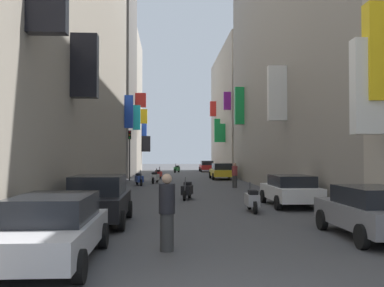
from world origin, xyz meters
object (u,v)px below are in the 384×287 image
Objects in this scene: parked_car_grey at (371,211)px; pedestrian_crossing at (235,175)px; scooter_black at (187,190)px; pedestrian_near_left at (167,212)px; parked_car_yellow at (222,171)px; parked_car_red at (207,166)px; parked_car_black at (98,199)px; scooter_blue at (139,179)px; parked_car_silver at (52,227)px; scooter_silver at (252,200)px; parked_car_white at (290,190)px; traffic_light_near_corner at (130,146)px; scooter_red at (158,174)px; scooter_white at (155,177)px; scooter_green at (177,169)px.

parked_car_grey is 2.46× the size of pedestrian_crossing.
scooter_black is 0.99× the size of pedestrian_near_left.
scooter_black is at bearing -102.55° from parked_car_yellow.
parked_car_red is 35.23m from scooter_black.
scooter_blue is at bearing 89.25° from parked_car_black.
scooter_silver is at bearing 54.22° from parked_car_silver.
traffic_light_near_corner is at bearing 113.73° from parked_car_white.
parked_car_silver is at bearing -164.04° from parked_car_grey.
parked_car_silver is 2.65× the size of pedestrian_crossing.
parked_car_red is 0.94× the size of parked_car_black.
parked_car_yellow is at bearing -3.59° from scooter_red.
traffic_light_near_corner is at bearing 122.80° from scooter_white.
parked_car_white is 2.10× the size of scooter_white.
scooter_red is (1.63, 30.82, -0.27)m from parked_car_silver.
scooter_blue and scooter_green have the same top height.
scooter_silver is at bearing -64.94° from scooter_black.
pedestrian_crossing is (3.56, 7.59, 0.37)m from scooter_black.
scooter_silver is at bearing 110.17° from parked_car_grey.
parked_car_silver is 1.07× the size of parked_car_black.
scooter_silver is at bearing -139.56° from parked_car_white.
scooter_red is (-5.91, -17.03, -0.28)m from parked_car_red.
parked_car_white is 17.00m from scooter_white.
pedestrian_near_left reaches higher than parked_car_grey.
scooter_red is at bearing 106.00° from parked_car_white.
parked_car_yellow is at bearing 46.75° from scooter_blue.
pedestrian_near_left is (-5.42, -1.22, 0.16)m from parked_car_grey.
scooter_black is (3.24, 7.68, -0.34)m from parked_car_black.
traffic_light_near_corner is (-4.17, 16.07, 2.45)m from scooter_black.
parked_car_silver reaches higher than scooter_red.
scooter_blue is 10.67m from scooter_black.
parked_car_yellow is (-0.24, -17.38, 0.01)m from parked_car_red.
parked_car_black is 0.96× the size of parked_car_yellow.
pedestrian_crossing is 0.39× the size of traffic_light_near_corner.
scooter_blue is 1.15× the size of pedestrian_crossing.
pedestrian_crossing is (1.24, 12.54, 0.37)m from scooter_silver.
pedestrian_near_left is at bearing -167.34° from parked_car_grey.
parked_car_yellow is 2.28× the size of scooter_green.
parked_car_yellow is 10.01m from pedestrian_crossing.
parked_car_red is 0.88× the size of parked_car_silver.
pedestrian_near_left reaches higher than scooter_silver.
parked_car_grey reaches higher than parked_car_white.
parked_car_white is 0.94× the size of parked_car_yellow.
parked_car_white is 2.12× the size of scooter_blue.
pedestrian_crossing is at bearing 65.99° from parked_car_black.
scooter_black is (-4.16, -34.98, -0.28)m from parked_car_red.
pedestrian_crossing is 11.67m from traffic_light_near_corner.
pedestrian_crossing is at bearing -47.67° from traffic_light_near_corner.
parked_car_grey is 18.24m from pedestrian_crossing.
pedestrian_crossing is 0.93× the size of pedestrian_near_left.
parked_car_silver is at bearing -91.60° from parked_car_black.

